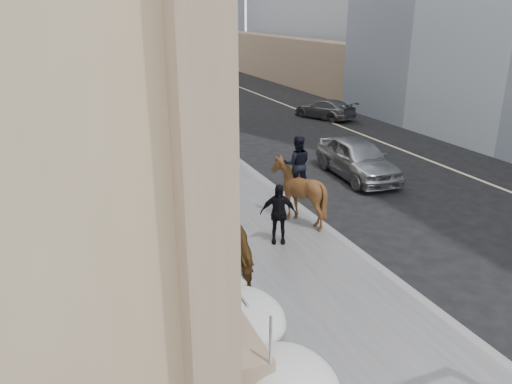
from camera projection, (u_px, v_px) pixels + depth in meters
ground at (310, 319)px, 10.66m from camera, size 140.00×140.00×0.00m
sidewalk at (189, 179)px, 19.35m from camera, size 5.00×80.00×0.12m
curb at (252, 171)px, 20.28m from camera, size 0.24×80.00×0.12m
lane_line at (410, 153)px, 23.06m from camera, size 0.15×70.00×0.01m
far_podium at (499, 103)px, 24.14m from camera, size 2.00×80.00×4.00m
streetlight_mid at (221, 49)px, 22.26m from camera, size 1.71×0.24×8.00m
streetlight_far at (143, 32)px, 39.69m from camera, size 1.71×0.24×8.00m
traffic_signal at (168, 51)px, 29.19m from camera, size 4.10×0.22×6.00m
snow_bank at (163, 189)px, 17.07m from camera, size 1.70×18.10×0.76m
mounted_horse_left at (227, 232)px, 11.92m from camera, size 1.86×2.72×2.71m
mounted_horse_right at (298, 187)px, 15.01m from camera, size 2.07×2.19×2.63m
pedestrian at (278, 214)px, 13.66m from camera, size 1.08×0.77×1.70m
car_silver at (357, 158)px, 19.51m from camera, size 2.16×4.67×1.55m
car_grey at (325, 109)px, 30.33m from camera, size 3.03×4.34×1.17m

